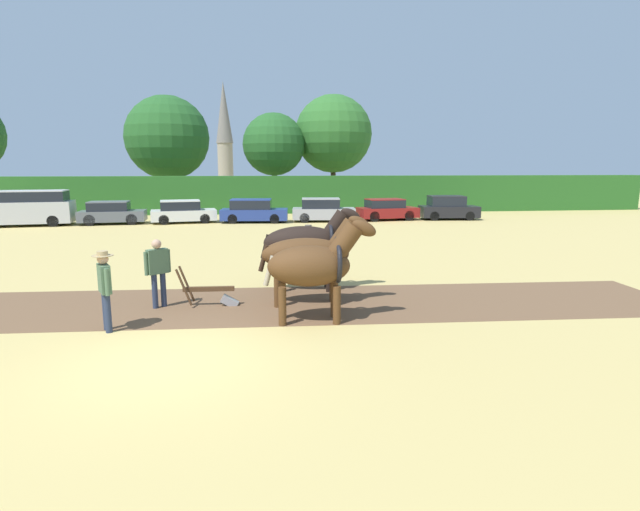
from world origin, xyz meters
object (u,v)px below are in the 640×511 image
(farmer_beside_team, at_px, (308,247))
(farmer_onlooker_left, at_px, (105,284))
(parked_car_left, at_px, (112,213))
(parked_car_far_right, at_px, (448,208))
(draft_horse_trail_left, at_px, (307,242))
(tree_center_left, at_px, (274,145))
(church_spire, at_px, (225,135))
(tree_center, at_px, (333,134))
(parked_car_center_right, at_px, (323,210))
(parked_van, at_px, (27,208))
(plow, at_px, (214,294))
(parked_car_center, at_px, (253,211))
(parked_car_center_left, at_px, (183,212))
(draft_horse_lead_right, at_px, (310,254))
(tree_left, at_px, (167,138))
(draft_horse_lead_left, at_px, (314,265))
(parked_car_right, at_px, (387,210))
(farmer_at_plow, at_px, (158,268))

(farmer_beside_team, height_order, farmer_onlooker_left, farmer_onlooker_left)
(parked_car_left, bearing_deg, parked_car_far_right, -4.88)
(draft_horse_trail_left, bearing_deg, parked_car_far_right, 60.57)
(tree_center_left, xyz_separation_m, church_spire, (-5.69, 27.41, 2.34))
(tree_center, relative_size, parked_car_center_right, 2.30)
(parked_van, distance_m, parked_car_left, 4.79)
(tree_center, bearing_deg, draft_horse_trail_left, -99.95)
(plow, distance_m, parked_car_far_right, 24.02)
(plow, bearing_deg, parked_car_center, 89.90)
(draft_horse_trail_left, distance_m, plow, 3.11)
(church_spire, xyz_separation_m, farmer_beside_team, (5.88, -54.06, -6.62))
(church_spire, xyz_separation_m, parked_van, (-9.50, -37.78, -6.55))
(tree_center, xyz_separation_m, parked_car_center_left, (-11.31, -11.25, -5.58))
(draft_horse_trail_left, bearing_deg, draft_horse_lead_right, -89.73)
(parked_car_center_left, height_order, parked_car_center, parked_car_center)
(tree_left, distance_m, tree_center, 13.94)
(draft_horse_lead_left, bearing_deg, farmer_beside_team, 88.44)
(parked_car_center_left, distance_m, parked_car_center_right, 8.92)
(tree_center_left, bearing_deg, tree_left, 171.04)
(parked_car_center_left, bearing_deg, draft_horse_lead_left, -84.06)
(tree_left, relative_size, parked_car_center_left, 2.20)
(tree_center, distance_m, farmer_beside_team, 28.94)
(draft_horse_lead_left, distance_m, plow, 3.09)
(draft_horse_lead_left, xyz_separation_m, parked_car_center_left, (-6.02, 21.25, -0.65))
(plow, relative_size, parked_van, 0.30)
(parked_car_center_right, distance_m, parked_car_right, 4.34)
(tree_center, relative_size, church_spire, 0.66)
(tree_center, height_order, draft_horse_lead_left, tree_center)
(plow, bearing_deg, parked_van, 125.83)
(parked_van, bearing_deg, parked_car_center_left, -4.24)
(tree_center_left, distance_m, parked_car_far_right, 15.74)
(farmer_beside_team, height_order, parked_car_right, farmer_beside_team)
(farmer_onlooker_left, relative_size, parked_car_far_right, 0.45)
(draft_horse_lead_left, xyz_separation_m, draft_horse_lead_right, (0.07, 1.49, -0.01))
(draft_horse_lead_left, bearing_deg, draft_horse_trail_left, 90.10)
(draft_horse_lead_right, height_order, parked_van, draft_horse_lead_right)
(parked_car_center_left, bearing_deg, parked_car_center, -12.82)
(tree_left, height_order, draft_horse_lead_right, tree_left)
(farmer_at_plow, bearing_deg, farmer_beside_team, 88.13)
(farmer_onlooker_left, bearing_deg, parked_van, 91.06)
(tree_left, height_order, farmer_onlooker_left, tree_left)
(parked_car_far_right, bearing_deg, draft_horse_trail_left, -117.05)
(church_spire, distance_m, parked_car_left, 38.39)
(farmer_at_plow, bearing_deg, tree_center_left, 135.77)
(draft_horse_lead_left, bearing_deg, parked_car_center_left, 108.26)
(plow, height_order, parked_car_right, parked_car_right)
(draft_horse_lead_right, relative_size, farmer_onlooker_left, 1.66)
(tree_center, xyz_separation_m, parked_car_center, (-6.87, -11.48, -5.55))
(church_spire, xyz_separation_m, draft_horse_lead_right, (5.63, -57.05, -6.31))
(church_spire, bearing_deg, parked_car_far_right, -65.51)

